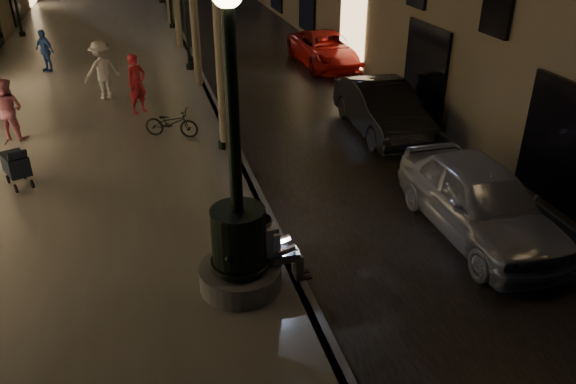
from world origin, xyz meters
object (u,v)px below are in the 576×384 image
object	(u,v)px
fountain_lamppost	(239,236)
pedestrian_red	(137,84)
lamp_curb_a	(217,32)
stroller	(16,164)
pedestrian_pink	(8,109)
car_second	(382,108)
seated_man_laptop	(275,246)
car_front	(480,200)
car_third	(326,49)
bicycle	(171,123)
pedestrian_blue	(45,50)
pedestrian_white	(102,70)

from	to	relation	value
fountain_lamppost	pedestrian_red	distance (m)	9.56
lamp_curb_a	pedestrian_red	bearing A→B (deg)	120.55
stroller	pedestrian_pink	size ratio (longest dim) A/B	0.64
car_second	seated_man_laptop	bearing A→B (deg)	-124.54
seated_man_laptop	car_front	distance (m)	4.45
car_third	stroller	bearing A→B (deg)	-140.56
stroller	car_third	size ratio (longest dim) A/B	0.23
pedestrian_red	bicycle	xyz separation A→B (m)	(0.80, -2.27, -0.50)
seated_man_laptop	car_third	size ratio (longest dim) A/B	0.29
pedestrian_pink	fountain_lamppost	bearing A→B (deg)	144.58
car_third	fountain_lamppost	bearing A→B (deg)	-114.97
fountain_lamppost	lamp_curb_a	distance (m)	6.37
stroller	bicycle	distance (m)	4.23
pedestrian_blue	fountain_lamppost	bearing A→B (deg)	-28.53
fountain_lamppost	seated_man_laptop	size ratio (longest dim) A/B	3.87
stroller	bicycle	world-z (taller)	stroller
car_front	pedestrian_blue	xyz separation A→B (m)	(-9.57, 14.42, 0.22)
fountain_lamppost	pedestrian_pink	bearing A→B (deg)	120.20
pedestrian_white	pedestrian_red	bearing A→B (deg)	100.63
stroller	car_third	world-z (taller)	car_third
car_front	pedestrian_white	bearing A→B (deg)	125.94
car_second	lamp_curb_a	bearing A→B (deg)	-172.92
car_third	pedestrian_blue	world-z (taller)	pedestrian_blue
stroller	bicycle	size ratio (longest dim) A/B	0.72
pedestrian_blue	bicycle	world-z (taller)	pedestrian_blue
car_front	pedestrian_red	world-z (taller)	pedestrian_red
pedestrian_white	pedestrian_blue	xyz separation A→B (m)	(-2.19, 4.02, -0.16)
fountain_lamppost	bicycle	distance (m)	7.24
stroller	pedestrian_blue	distance (m)	10.14
bicycle	pedestrian_white	bearing A→B (deg)	48.71
car_second	car_third	world-z (taller)	car_second
pedestrian_pink	bicycle	xyz separation A→B (m)	(4.22, -1.00, -0.45)
seated_man_laptop	car_third	distance (m)	14.94
pedestrian_red	pedestrian_pink	xyz separation A→B (m)	(-3.43, -1.27, -0.06)
pedestrian_white	car_third	bearing A→B (deg)	176.51
seated_man_laptop	pedestrian_red	world-z (taller)	pedestrian_red
car_second	pedestrian_pink	distance (m)	10.30
seated_man_laptop	pedestrian_blue	xyz separation A→B (m)	(-5.18, 15.17, 0.07)
stroller	car_front	size ratio (longest dim) A/B	0.24
seated_man_laptop	pedestrian_white	size ratio (longest dim) A/B	0.72
pedestrian_red	car_front	bearing A→B (deg)	-89.79
car_front	seated_man_laptop	bearing A→B (deg)	-169.76
pedestrian_blue	bicycle	bearing A→B (deg)	-18.55
pedestrian_white	seated_man_laptop	bearing A→B (deg)	84.04
fountain_lamppost	lamp_curb_a	bearing A→B (deg)	83.35
pedestrian_pink	lamp_curb_a	bearing A→B (deg)	-177.47
pedestrian_pink	pedestrian_white	world-z (taller)	pedestrian_white
fountain_lamppost	pedestrian_red	xyz separation A→B (m)	(-1.34, 9.46, -0.11)
car_third	bicycle	distance (m)	9.49
seated_man_laptop	car_second	world-z (taller)	seated_man_laptop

